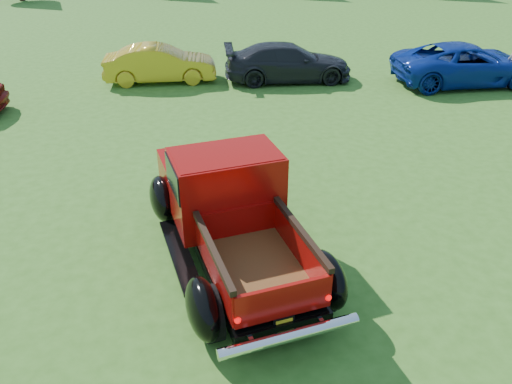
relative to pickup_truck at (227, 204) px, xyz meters
name	(u,v)px	position (x,y,z in m)	size (l,w,h in m)	color
ground	(226,258)	(-0.06, -0.34, -0.86)	(120.00, 120.00, 0.00)	#34601B
pickup_truck	(227,204)	(0.00, 0.00, 0.00)	(3.22, 5.16, 1.81)	black
show_car_yellow	(160,64)	(-1.82, 9.92, -0.24)	(1.30, 3.74, 1.23)	gold
show_car_grey	(288,62)	(2.54, 9.64, -0.23)	(1.76, 4.33, 1.26)	black
show_car_blue	(466,64)	(8.44, 8.68, -0.19)	(2.23, 4.84, 1.35)	navy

